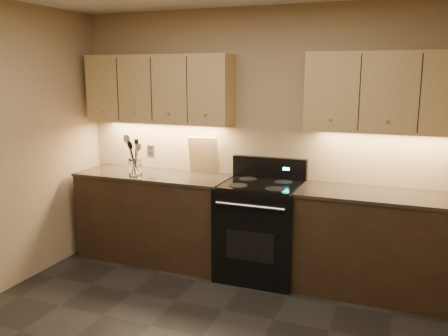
# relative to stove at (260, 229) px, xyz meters

# --- Properties ---
(wall_back) EXTENTS (4.00, 0.04, 2.60)m
(wall_back) POSITION_rel_stove_xyz_m (-0.08, 0.32, 0.82)
(wall_back) COLOR #9A875A
(wall_back) RESTS_ON ground
(counter_left) EXTENTS (1.62, 0.62, 0.93)m
(counter_left) POSITION_rel_stove_xyz_m (-1.18, 0.02, -0.01)
(counter_left) COLOR black
(counter_left) RESTS_ON ground
(counter_right) EXTENTS (1.46, 0.62, 0.93)m
(counter_right) POSITION_rel_stove_xyz_m (1.10, 0.02, -0.01)
(counter_right) COLOR black
(counter_right) RESTS_ON ground
(stove) EXTENTS (0.76, 0.68, 1.14)m
(stove) POSITION_rel_stove_xyz_m (0.00, 0.00, 0.00)
(stove) COLOR black
(stove) RESTS_ON ground
(upper_cab_left) EXTENTS (1.60, 0.30, 0.70)m
(upper_cab_left) POSITION_rel_stove_xyz_m (-1.18, 0.17, 1.32)
(upper_cab_left) COLOR tan
(upper_cab_left) RESTS_ON wall_back
(upper_cab_right) EXTENTS (1.44, 0.30, 0.70)m
(upper_cab_right) POSITION_rel_stove_xyz_m (1.10, 0.17, 1.32)
(upper_cab_right) COLOR tan
(upper_cab_right) RESTS_ON wall_back
(outlet_plate) EXTENTS (0.08, 0.01, 0.12)m
(outlet_plate) POSITION_rel_stove_xyz_m (-1.38, 0.31, 0.64)
(outlet_plate) COLOR #B2B5BA
(outlet_plate) RESTS_ON wall_back
(utensil_crock) EXTENTS (0.17, 0.17, 0.17)m
(utensil_crock) POSITION_rel_stove_xyz_m (-1.33, -0.10, 0.53)
(utensil_crock) COLOR white
(utensil_crock) RESTS_ON counter_left
(cutting_board) EXTENTS (0.32, 0.15, 0.39)m
(cutting_board) POSITION_rel_stove_xyz_m (-0.72, 0.26, 0.64)
(cutting_board) COLOR #DDB677
(cutting_board) RESTS_ON counter_left
(wooden_spoon) EXTENTS (0.15, 0.09, 0.32)m
(wooden_spoon) POSITION_rel_stove_xyz_m (-1.35, -0.11, 0.63)
(wooden_spoon) COLOR #DDB677
(wooden_spoon) RESTS_ON utensil_crock
(black_spoon) EXTENTS (0.07, 0.16, 0.35)m
(black_spoon) POSITION_rel_stove_xyz_m (-1.34, -0.07, 0.64)
(black_spoon) COLOR black
(black_spoon) RESTS_ON utensil_crock
(black_turner) EXTENTS (0.12, 0.18, 0.38)m
(black_turner) POSITION_rel_stove_xyz_m (-1.31, -0.13, 0.65)
(black_turner) COLOR black
(black_turner) RESTS_ON utensil_crock
(steel_spatula) EXTENTS (0.17, 0.15, 0.36)m
(steel_spatula) POSITION_rel_stove_xyz_m (-1.31, -0.08, 0.64)
(steel_spatula) COLOR silver
(steel_spatula) RESTS_ON utensil_crock
(steel_skimmer) EXTENTS (0.22, 0.11, 0.41)m
(steel_skimmer) POSITION_rel_stove_xyz_m (-1.29, -0.12, 0.67)
(steel_skimmer) COLOR silver
(steel_skimmer) RESTS_ON utensil_crock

